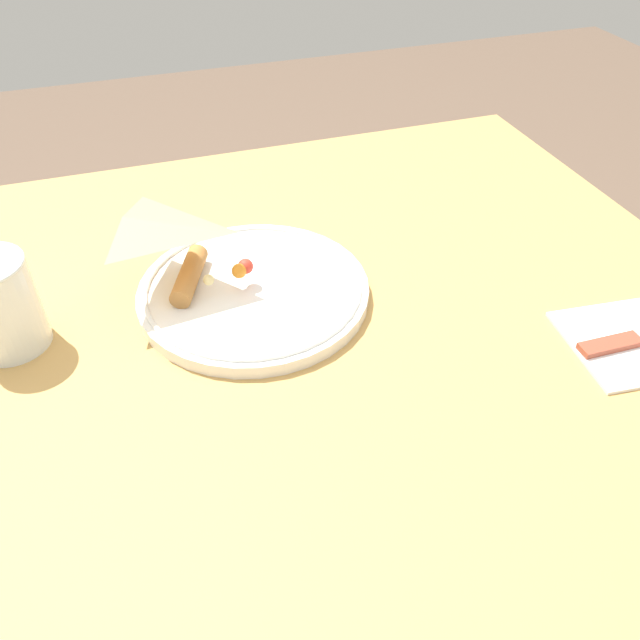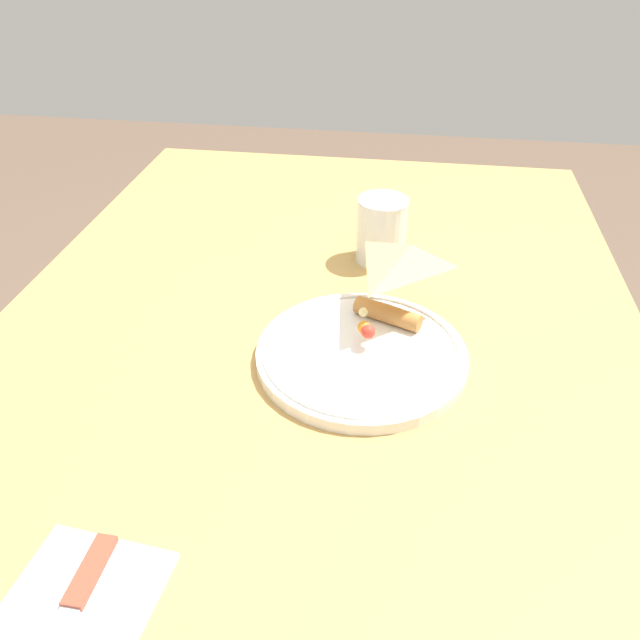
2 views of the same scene
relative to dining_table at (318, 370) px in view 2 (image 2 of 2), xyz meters
name	(u,v)px [view 2 (image 2 of 2)]	position (x,y,z in m)	size (l,w,h in m)	color
ground_plane	(319,608)	(0.00, 0.00, -0.64)	(6.00, 6.00, 0.00)	brown
dining_table	(318,370)	(0.00, 0.00, 0.00)	(1.25, 0.90, 0.73)	tan
plate_pizza	(363,350)	(0.08, 0.07, 0.10)	(0.27, 0.27, 0.05)	white
milk_glass	(381,233)	(-0.18, 0.07, 0.14)	(0.08, 0.08, 0.10)	white
napkin_folded	(58,638)	(0.47, -0.14, 0.09)	(0.20, 0.14, 0.00)	white
butter_knife	(63,623)	(0.46, -0.14, 0.10)	(0.19, 0.02, 0.01)	#99422D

